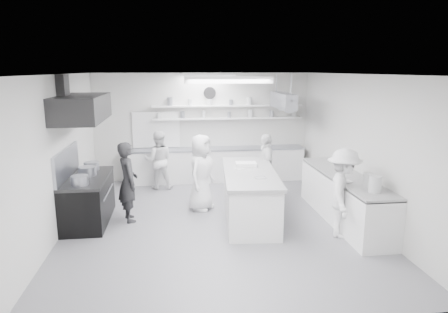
{
  "coord_description": "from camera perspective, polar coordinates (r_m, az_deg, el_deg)",
  "views": [
    {
      "loc": [
        -0.83,
        -7.8,
        3.09
      ],
      "look_at": [
        0.24,
        0.6,
        1.26
      ],
      "focal_mm": 32.38,
      "sensor_mm": 36.0,
      "label": 1
    }
  ],
  "objects": [
    {
      "name": "wall_left",
      "position": [
        8.26,
        -22.34,
        0.16
      ],
      "size": [
        0.04,
        7.0,
        3.0
      ],
      "primitive_type": "cube",
      "color": "silver",
      "rests_on": "floor"
    },
    {
      "name": "cook_right",
      "position": [
        7.85,
        16.47,
        -4.97
      ],
      "size": [
        1.0,
        1.25,
        1.68
      ],
      "primitive_type": "imported",
      "rotation": [
        0.0,
        0.0,
        1.17
      ],
      "color": "white",
      "rests_on": "floor"
    },
    {
      "name": "bowl_island_b",
      "position": [
        8.57,
        2.19,
        -1.9
      ],
      "size": [
        0.23,
        0.23,
        0.07
      ],
      "primitive_type": "imported",
      "rotation": [
        0.0,
        0.0,
        -0.1
      ],
      "color": "white",
      "rests_on": "prep_island"
    },
    {
      "name": "light_fixture_rear",
      "position": [
        9.64,
        -2.35,
        11.29
      ],
      "size": [
        1.3,
        0.25,
        0.1
      ],
      "primitive_type": "cube",
      "color": "white",
      "rests_on": "ceiling"
    },
    {
      "name": "back_counter",
      "position": [
        11.37,
        -1.35,
        -1.18
      ],
      "size": [
        5.0,
        0.6,
        0.92
      ],
      "primitive_type": "cube",
      "color": "white",
      "rests_on": "floor"
    },
    {
      "name": "wall_right",
      "position": [
        8.84,
        18.58,
        1.19
      ],
      "size": [
        0.04,
        7.0,
        3.0
      ],
      "primitive_type": "cube",
      "color": "silver",
      "rests_on": "floor"
    },
    {
      "name": "shelf_lower",
      "position": [
        11.36,
        0.55,
        5.42
      ],
      "size": [
        4.2,
        0.26,
        0.04
      ],
      "primitive_type": "cube",
      "color": "white",
      "rests_on": "wall_back"
    },
    {
      "name": "ceiling",
      "position": [
        7.85,
        -1.21,
        11.61
      ],
      "size": [
        6.0,
        7.0,
        0.02
      ],
      "primitive_type": "cube",
      "color": "silver",
      "rests_on": "wall_back"
    },
    {
      "name": "bowl_right",
      "position": [
        8.11,
        16.76,
        -3.5
      ],
      "size": [
        0.28,
        0.28,
        0.06
      ],
      "primitive_type": "imported",
      "rotation": [
        0.0,
        0.0,
        0.25
      ],
      "color": "white",
      "rests_on": "right_counter"
    },
    {
      "name": "wall_front",
      "position": [
        4.66,
        3.46,
        -7.78
      ],
      "size": [
        6.0,
        0.04,
        3.0
      ],
      "primitive_type": "cube",
      "color": "silver",
      "rests_on": "floor"
    },
    {
      "name": "prep_island",
      "position": [
        8.55,
        3.62,
        -5.56
      ],
      "size": [
        1.22,
        2.71,
        0.97
      ],
      "primitive_type": "cube",
      "rotation": [
        0.0,
        0.0,
        -0.09
      ],
      "color": "white",
      "rests_on": "floor"
    },
    {
      "name": "pot_rack",
      "position": [
        10.62,
        8.31,
        7.8
      ],
      "size": [
        0.3,
        1.6,
        0.4
      ],
      "primitive_type": "cube",
      "color": "#9A9DA8",
      "rests_on": "ceiling"
    },
    {
      "name": "stove",
      "position": [
        8.8,
        -18.6,
        -5.93
      ],
      "size": [
        0.8,
        1.8,
        0.9
      ],
      "primitive_type": "cube",
      "color": "black",
      "rests_on": "floor"
    },
    {
      "name": "bowl_island_a",
      "position": [
        7.93,
        5.18,
        -3.14
      ],
      "size": [
        0.26,
        0.26,
        0.06
      ],
      "primitive_type": "imported",
      "rotation": [
        0.0,
        0.0,
        0.15
      ],
      "color": "#9A9DA8",
      "rests_on": "prep_island"
    },
    {
      "name": "wall_clock",
      "position": [
        11.33,
        -2.04,
        8.95
      ],
      "size": [
        0.32,
        0.05,
        0.32
      ],
      "primitive_type": "cylinder",
      "rotation": [
        1.57,
        0.0,
        0.0
      ],
      "color": "white",
      "rests_on": "wall_back"
    },
    {
      "name": "floor",
      "position": [
        8.44,
        -1.11,
        -9.36
      ],
      "size": [
        6.0,
        7.0,
        0.02
      ],
      "primitive_type": "cube",
      "color": "gray",
      "rests_on": "ground"
    },
    {
      "name": "cook_back",
      "position": [
        10.7,
        -9.24,
        -0.5
      ],
      "size": [
        0.75,
        0.59,
        1.54
      ],
      "primitive_type": "imported",
      "rotation": [
        0.0,
        0.0,
        -3.15
      ],
      "color": "white",
      "rests_on": "floor"
    },
    {
      "name": "pass_through_window",
      "position": [
        11.41,
        -9.55,
        3.76
      ],
      "size": [
        1.3,
        0.04,
        1.0
      ],
      "primitive_type": "cube",
      "color": "black",
      "rests_on": "wall_back"
    },
    {
      "name": "shelf_upper",
      "position": [
        11.32,
        0.55,
        7.18
      ],
      "size": [
        4.2,
        0.26,
        0.04
      ],
      "primitive_type": "cube",
      "color": "white",
      "rests_on": "wall_back"
    },
    {
      "name": "cook_island_left",
      "position": [
        8.97,
        -3.25,
        -2.27
      ],
      "size": [
        0.89,
        0.99,
        1.71
      ],
      "primitive_type": "imported",
      "rotation": [
        0.0,
        0.0,
        1.03
      ],
      "color": "white",
      "rests_on": "floor"
    },
    {
      "name": "right_counter",
      "position": [
        8.76,
        16.61,
        -5.73
      ],
      "size": [
        0.74,
        3.3,
        0.94
      ],
      "primitive_type": "cube",
      "color": "white",
      "rests_on": "floor"
    },
    {
      "name": "light_fixture_front",
      "position": [
        6.06,
        0.62,
        10.77
      ],
      "size": [
        1.3,
        0.25,
        0.1
      ],
      "primitive_type": "cube",
      "color": "white",
      "rests_on": "ceiling"
    },
    {
      "name": "exhaust_hood",
      "position": [
        8.43,
        -19.48,
        6.46
      ],
      "size": [
        0.85,
        2.0,
        0.5
      ],
      "primitive_type": "cube",
      "color": "#292929",
      "rests_on": "wall_left"
    },
    {
      "name": "wall_back",
      "position": [
        11.44,
        -3.02,
        4.19
      ],
      "size": [
        6.0,
        0.04,
        3.0
      ],
      "primitive_type": "cube",
      "color": "silver",
      "rests_on": "floor"
    },
    {
      "name": "stove_pot",
      "position": [
        8.74,
        -18.73,
        -2.11
      ],
      "size": [
        0.36,
        0.36,
        0.23
      ],
      "primitive_type": "cylinder",
      "color": "#9A9DA8",
      "rests_on": "stove"
    },
    {
      "name": "cook_island_right",
      "position": [
        9.76,
        5.91,
        -1.44
      ],
      "size": [
        0.43,
        0.95,
        1.6
      ],
      "primitive_type": "imported",
      "rotation": [
        0.0,
        0.0,
        -1.61
      ],
      "color": "white",
      "rests_on": "floor"
    },
    {
      "name": "cook_stove",
      "position": [
        8.53,
        -13.41,
        -3.51
      ],
      "size": [
        0.56,
        0.69,
        1.66
      ],
      "primitive_type": "imported",
      "rotation": [
        0.0,
        0.0,
        1.87
      ],
      "color": "#262628",
      "rests_on": "floor"
    }
  ]
}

